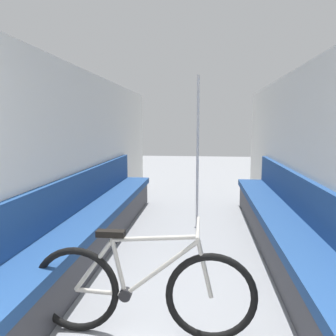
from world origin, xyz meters
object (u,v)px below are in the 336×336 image
object	(u,v)px
bicycle	(142,290)
grab_pole_near	(198,155)
bench_seat_row_left	(93,224)
bench_seat_row_right	(284,230)

from	to	relation	value
bicycle	grab_pole_near	bearing A→B (deg)	91.26
bicycle	bench_seat_row_left	bearing A→B (deg)	128.37
bench_seat_row_right	grab_pole_near	xyz separation A→B (m)	(-1.02, 0.96, 0.76)
bench_seat_row_right	grab_pole_near	bearing A→B (deg)	136.85
bench_seat_row_left	grab_pole_near	size ratio (longest dim) A/B	2.24
bench_seat_row_left	bicycle	size ratio (longest dim) A/B	3.04
bench_seat_row_left	bench_seat_row_right	distance (m)	2.26
bench_seat_row_right	bicycle	xyz separation A→B (m)	(-1.36, -1.59, 0.04)
bicycle	grab_pole_near	size ratio (longest dim) A/B	0.74
bench_seat_row_left	bench_seat_row_right	xyz separation A→B (m)	(2.26, 0.00, 0.00)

